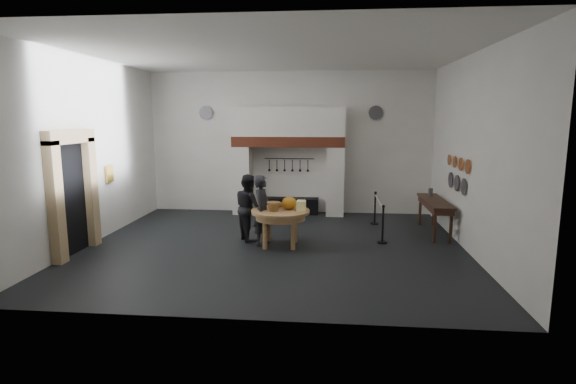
# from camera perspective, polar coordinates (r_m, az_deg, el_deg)

# --- Properties ---
(floor) EXTENTS (9.00, 8.00, 0.02)m
(floor) POSITION_cam_1_polar(r_m,az_deg,el_deg) (10.91, -1.76, -6.86)
(floor) COLOR black
(floor) RESTS_ON ground
(ceiling) EXTENTS (9.00, 8.00, 0.02)m
(ceiling) POSITION_cam_1_polar(r_m,az_deg,el_deg) (10.56, -1.89, 17.26)
(ceiling) COLOR silver
(ceiling) RESTS_ON wall_back
(wall_back) EXTENTS (9.00, 0.02, 4.50)m
(wall_back) POSITION_cam_1_polar(r_m,az_deg,el_deg) (14.47, 0.19, 6.26)
(wall_back) COLOR white
(wall_back) RESTS_ON floor
(wall_front) EXTENTS (9.00, 0.02, 4.50)m
(wall_front) POSITION_cam_1_polar(r_m,az_deg,el_deg) (6.57, -6.24, 2.20)
(wall_front) COLOR white
(wall_front) RESTS_ON floor
(wall_left) EXTENTS (0.02, 8.00, 4.50)m
(wall_left) POSITION_cam_1_polar(r_m,az_deg,el_deg) (11.94, -23.86, 4.74)
(wall_left) COLOR white
(wall_left) RESTS_ON floor
(wall_right) EXTENTS (0.02, 8.00, 4.50)m
(wall_right) POSITION_cam_1_polar(r_m,az_deg,el_deg) (10.89, 22.45, 4.44)
(wall_right) COLOR white
(wall_right) RESTS_ON floor
(chimney_pier_left) EXTENTS (0.55, 0.70, 2.15)m
(chimney_pier_left) POSITION_cam_1_polar(r_m,az_deg,el_deg) (14.45, -5.78, 1.53)
(chimney_pier_left) COLOR silver
(chimney_pier_left) RESTS_ON floor
(chimney_pier_right) EXTENTS (0.55, 0.70, 2.15)m
(chimney_pier_right) POSITION_cam_1_polar(r_m,az_deg,el_deg) (14.18, 6.01, 1.37)
(chimney_pier_right) COLOR silver
(chimney_pier_right) RESTS_ON floor
(hearth_brick_band) EXTENTS (3.50, 0.72, 0.32)m
(hearth_brick_band) POSITION_cam_1_polar(r_m,az_deg,el_deg) (14.12, 0.06, 6.42)
(hearth_brick_band) COLOR #9E442B
(hearth_brick_band) RESTS_ON chimney_pier_left
(chimney_hood) EXTENTS (3.50, 0.70, 0.90)m
(chimney_hood) POSITION_cam_1_polar(r_m,az_deg,el_deg) (14.10, 0.06, 8.90)
(chimney_hood) COLOR silver
(chimney_hood) RESTS_ON hearth_brick_band
(iron_range) EXTENTS (1.90, 0.45, 0.50)m
(iron_range) POSITION_cam_1_polar(r_m,az_deg,el_deg) (14.45, 0.08, -1.75)
(iron_range) COLOR black
(iron_range) RESTS_ON floor
(utensil_rail) EXTENTS (1.60, 0.02, 0.02)m
(utensil_rail) POSITION_cam_1_polar(r_m,az_deg,el_deg) (14.43, 0.16, 4.26)
(utensil_rail) COLOR black
(utensil_rail) RESTS_ON wall_back
(door_recess) EXTENTS (0.04, 1.10, 2.50)m
(door_recess) POSITION_cam_1_polar(r_m,az_deg,el_deg) (11.18, -25.87, -0.85)
(door_recess) COLOR black
(door_recess) RESTS_ON floor
(door_jamb_near) EXTENTS (0.22, 0.30, 2.60)m
(door_jamb_near) POSITION_cam_1_polar(r_m,az_deg,el_deg) (10.54, -27.42, -1.27)
(door_jamb_near) COLOR tan
(door_jamb_near) RESTS_ON floor
(door_jamb_far) EXTENTS (0.22, 0.30, 2.60)m
(door_jamb_far) POSITION_cam_1_polar(r_m,az_deg,el_deg) (11.72, -23.75, -0.01)
(door_jamb_far) COLOR tan
(door_jamb_far) RESTS_ON floor
(door_lintel) EXTENTS (0.22, 1.70, 0.30)m
(door_lintel) POSITION_cam_1_polar(r_m,az_deg,el_deg) (10.99, -26.00, 6.34)
(door_lintel) COLOR tan
(door_lintel) RESTS_ON door_jamb_near
(wall_plaque) EXTENTS (0.05, 0.34, 0.44)m
(wall_plaque) POSITION_cam_1_polar(r_m,az_deg,el_deg) (12.67, -21.72, 2.16)
(wall_plaque) COLOR gold
(wall_plaque) RESTS_ON wall_left
(work_table) EXTENTS (1.48, 1.48, 0.07)m
(work_table) POSITION_cam_1_polar(r_m,az_deg,el_deg) (10.75, -0.96, -2.49)
(work_table) COLOR tan
(work_table) RESTS_ON floor
(pumpkin) EXTENTS (0.36, 0.36, 0.31)m
(pumpkin) POSITION_cam_1_polar(r_m,az_deg,el_deg) (10.79, 0.15, -1.41)
(pumpkin) COLOR #C37D1B
(pumpkin) RESTS_ON work_table
(cheese_block_big) EXTENTS (0.22, 0.22, 0.24)m
(cheese_block_big) POSITION_cam_1_polar(r_m,az_deg,el_deg) (10.63, 1.69, -1.78)
(cheese_block_big) COLOR #FFFA98
(cheese_block_big) RESTS_ON work_table
(cheese_block_small) EXTENTS (0.18, 0.18, 0.20)m
(cheese_block_small) POSITION_cam_1_polar(r_m,az_deg,el_deg) (10.93, 1.69, -1.57)
(cheese_block_small) COLOR #E5E489
(cheese_block_small) RESTS_ON work_table
(wicker_basket) EXTENTS (0.34, 0.34, 0.22)m
(wicker_basket) POSITION_cam_1_polar(r_m,az_deg,el_deg) (10.60, -1.86, -1.87)
(wicker_basket) COLOR #A5813C
(wicker_basket) RESTS_ON work_table
(bread_loaf) EXTENTS (0.31, 0.18, 0.13)m
(bread_loaf) POSITION_cam_1_polar(r_m,az_deg,el_deg) (11.08, -1.27, -1.59)
(bread_loaf) COLOR #AB6C3C
(bread_loaf) RESTS_ON work_table
(visitor_near) EXTENTS (0.50, 0.68, 1.70)m
(visitor_near) POSITION_cam_1_polar(r_m,az_deg,el_deg) (10.85, -3.29, -2.32)
(visitor_near) COLOR black
(visitor_near) RESTS_ON floor
(visitor_far) EXTENTS (0.96, 1.02, 1.67)m
(visitor_far) POSITION_cam_1_polar(r_m,az_deg,el_deg) (11.31, -4.99, -1.94)
(visitor_far) COLOR black
(visitor_far) RESTS_ON floor
(side_table) EXTENTS (0.55, 2.20, 0.06)m
(side_table) POSITION_cam_1_polar(r_m,az_deg,el_deg) (12.50, 18.19, -1.13)
(side_table) COLOR #381E14
(side_table) RESTS_ON floor
(pewter_jug) EXTENTS (0.12, 0.12, 0.22)m
(pewter_jug) POSITION_cam_1_polar(r_m,az_deg,el_deg) (13.05, 17.66, -0.04)
(pewter_jug) COLOR #4B4B50
(pewter_jug) RESTS_ON side_table
(copper_pan_a) EXTENTS (0.03, 0.34, 0.34)m
(copper_pan_a) POSITION_cam_1_polar(r_m,az_deg,el_deg) (11.10, 21.86, 3.01)
(copper_pan_a) COLOR #C6662D
(copper_pan_a) RESTS_ON wall_right
(copper_pan_b) EXTENTS (0.03, 0.32, 0.32)m
(copper_pan_b) POSITION_cam_1_polar(r_m,az_deg,el_deg) (11.62, 21.11, 3.32)
(copper_pan_b) COLOR #C6662D
(copper_pan_b) RESTS_ON wall_right
(copper_pan_c) EXTENTS (0.03, 0.30, 0.30)m
(copper_pan_c) POSITION_cam_1_polar(r_m,az_deg,el_deg) (12.15, 20.42, 3.61)
(copper_pan_c) COLOR #C6662D
(copper_pan_c) RESTS_ON wall_right
(copper_pan_d) EXTENTS (0.03, 0.28, 0.28)m
(copper_pan_d) POSITION_cam_1_polar(r_m,az_deg,el_deg) (12.68, 19.79, 3.87)
(copper_pan_d) COLOR #C6662D
(copper_pan_d) RESTS_ON wall_right
(pewter_plate_left) EXTENTS (0.03, 0.40, 0.40)m
(pewter_plate_left) POSITION_cam_1_polar(r_m,az_deg,el_deg) (11.35, 21.43, 0.62)
(pewter_plate_left) COLOR #4C4C51
(pewter_plate_left) RESTS_ON wall_right
(pewter_plate_mid) EXTENTS (0.03, 0.40, 0.40)m
(pewter_plate_mid) POSITION_cam_1_polar(r_m,az_deg,el_deg) (11.92, 20.65, 1.06)
(pewter_plate_mid) COLOR #4C4C51
(pewter_plate_mid) RESTS_ON wall_right
(pewter_plate_right) EXTENTS (0.03, 0.40, 0.40)m
(pewter_plate_right) POSITION_cam_1_polar(r_m,az_deg,el_deg) (12.49, 19.94, 1.47)
(pewter_plate_right) COLOR #4C4C51
(pewter_plate_right) RESTS_ON wall_right
(pewter_plate_back_left) EXTENTS (0.44, 0.03, 0.44)m
(pewter_plate_back_left) POSITION_cam_1_polar(r_m,az_deg,el_deg) (14.90, -10.38, 9.86)
(pewter_plate_back_left) COLOR #4C4C51
(pewter_plate_back_left) RESTS_ON wall_back
(pewter_plate_back_right) EXTENTS (0.44, 0.03, 0.44)m
(pewter_plate_back_right) POSITION_cam_1_polar(r_m,az_deg,el_deg) (14.41, 11.09, 9.85)
(pewter_plate_back_right) COLOR #4C4C51
(pewter_plate_back_right) RESTS_ON wall_back
(barrier_post_near) EXTENTS (0.05, 0.05, 0.90)m
(barrier_post_near) POSITION_cam_1_polar(r_m,az_deg,el_deg) (11.29, 11.95, -4.14)
(barrier_post_near) COLOR black
(barrier_post_near) RESTS_ON floor
(barrier_post_far) EXTENTS (0.05, 0.05, 0.90)m
(barrier_post_far) POSITION_cam_1_polar(r_m,az_deg,el_deg) (13.23, 10.99, -2.10)
(barrier_post_far) COLOR black
(barrier_post_far) RESTS_ON floor
(barrier_rope) EXTENTS (0.04, 2.00, 0.04)m
(barrier_rope) POSITION_cam_1_polar(r_m,az_deg,el_deg) (12.18, 11.49, -1.20)
(barrier_rope) COLOR silver
(barrier_rope) RESTS_ON barrier_post_near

